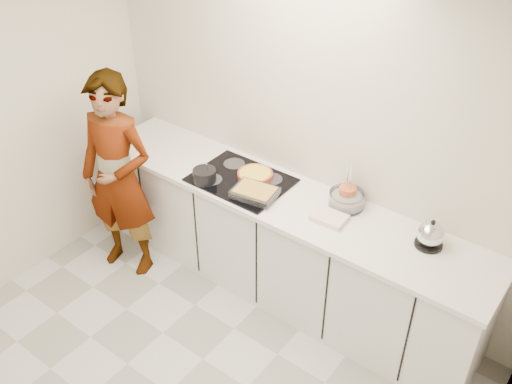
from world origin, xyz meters
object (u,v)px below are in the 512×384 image
Objects in this scene: mixing_bowl at (346,200)px; cook at (118,178)px; hob at (241,180)px; kettle at (430,235)px; saucepan at (205,175)px; tart_dish at (255,175)px; utensil_crock at (347,196)px; baking_dish at (255,192)px.

cook reaches higher than mixing_bowl.
kettle reaches higher than hob.
saucepan is 0.71m from cook.
kettle is at bearing 5.66° from hob.
utensil_crock is (0.72, 0.13, 0.03)m from tart_dish.
cook reaches higher than utensil_crock.
utensil_crock reaches higher than mixing_bowl.
kettle is 1.41× the size of utensil_crock.
baking_dish is at bearing 6.36° from cook.
utensil_crock is 0.08× the size of cook.
utensil_crock is (-0.01, 0.02, 0.02)m from mixing_bowl.
baking_dish is (0.42, 0.07, -0.02)m from saucepan.
kettle is 0.12× the size of cook.
utensil_crock reaches higher than hob.
saucepan is (-0.27, -0.27, 0.02)m from tart_dish.
hob is 0.42× the size of cook.
saucepan reaches higher than mixing_bowl.
hob is 0.82m from utensil_crock.
kettle is at bearing -6.27° from utensil_crock.
kettle is at bearing 11.71° from baking_dish.
saucepan reaches higher than hob.
hob is at bearing 41.95° from saucepan.
cook is (-0.62, -0.31, -0.11)m from saucepan.
saucepan is at bearing -168.78° from kettle.
utensil_crock is at bearing 29.60° from baking_dish.
utensil_crock is 1.76m from cook.
tart_dish is at bearing 127.01° from baking_dish.
kettle reaches higher than baking_dish.
utensil_crock is at bearing 112.33° from mixing_bowl.
baking_dish is 1.25m from kettle.
hob is at bearing 152.85° from baking_dish.
baking_dish is 1.65× the size of kettle.
mixing_bowl is (1.00, 0.38, -0.01)m from saucepan.
kettle is (1.44, 0.14, 0.08)m from hob.
baking_dish is (0.15, -0.19, 0.01)m from tart_dish.
mixing_bowl is at bearing 175.39° from kettle.
saucepan is 1.02× the size of kettle.
hob is at bearing -174.34° from kettle.
saucepan is (-0.20, -0.18, 0.06)m from hob.
mixing_bowl is at bearing 8.70° from tart_dish.
saucepan is 0.70× the size of mixing_bowl.
kettle reaches higher than saucepan.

